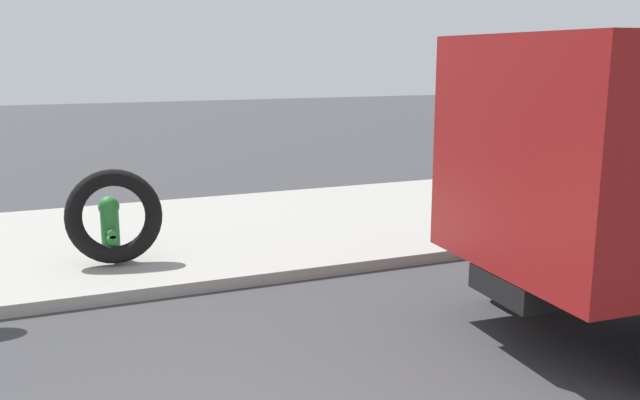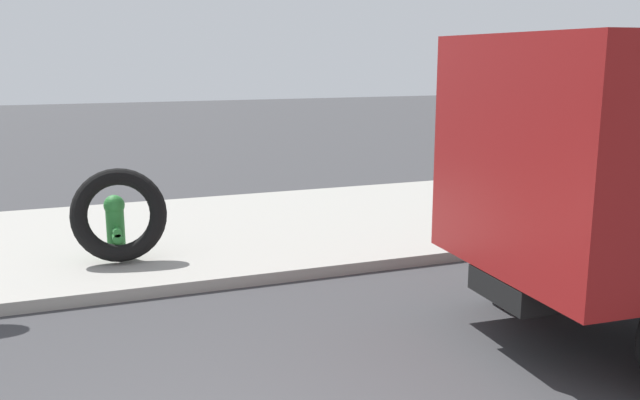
% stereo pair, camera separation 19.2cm
% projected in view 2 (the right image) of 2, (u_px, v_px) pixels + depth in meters
% --- Properties ---
extents(sidewalk_curb, '(36.00, 5.00, 0.15)m').
position_uv_depth(sidewalk_curb, '(95.00, 244.00, 10.26)').
color(sidewalk_curb, '#99968E').
rests_on(sidewalk_curb, ground).
extents(fire_hydrant, '(0.28, 0.62, 0.85)m').
position_uv_depth(fire_hydrant, '(115.00, 224.00, 9.24)').
color(fire_hydrant, '#2D8438').
rests_on(fire_hydrant, sidewalk_curb).
extents(loose_tire, '(1.28, 0.67, 1.24)m').
position_uv_depth(loose_tire, '(119.00, 215.00, 9.04)').
color(loose_tire, black).
rests_on(loose_tire, sidewalk_curb).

